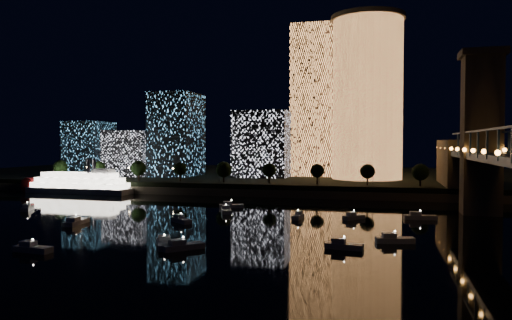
# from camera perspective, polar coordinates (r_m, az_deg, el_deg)

# --- Properties ---
(ground) EXTENTS (520.00, 520.00, 0.00)m
(ground) POSITION_cam_1_polar(r_m,az_deg,el_deg) (121.93, -3.16, -8.37)
(ground) COLOR black
(ground) RESTS_ON ground
(far_bank) EXTENTS (420.00, 160.00, 5.00)m
(far_bank) POSITION_cam_1_polar(r_m,az_deg,el_deg) (277.40, 6.87, -2.03)
(far_bank) COLOR black
(far_bank) RESTS_ON ground
(seawall) EXTENTS (420.00, 6.00, 3.00)m
(seawall) POSITION_cam_1_polar(r_m,az_deg,el_deg) (200.69, 3.94, -3.85)
(seawall) COLOR #6B5E4C
(seawall) RESTS_ON ground
(tower_cylindrical) EXTENTS (34.00, 34.00, 75.47)m
(tower_cylindrical) POSITION_cam_1_polar(r_m,az_deg,el_deg) (239.19, 12.60, 6.97)
(tower_cylindrical) COLOR #ED934C
(tower_cylindrical) RESTS_ON far_bank
(tower_rectangular) EXTENTS (24.00, 24.00, 76.35)m
(tower_rectangular) POSITION_cam_1_polar(r_m,az_deg,el_deg) (260.71, 6.94, 6.66)
(tower_rectangular) COLOR #ED934C
(tower_rectangular) RESTS_ON far_bank
(midrise_blocks) EXTENTS (118.41, 30.91, 42.03)m
(midrise_blocks) POSITION_cam_1_polar(r_m,az_deg,el_deg) (258.76, -9.13, 1.94)
(midrise_blocks) COLOR silver
(midrise_blocks) RESTS_ON far_bank
(riverboat) EXTENTS (51.65, 12.72, 15.45)m
(riverboat) POSITION_cam_1_polar(r_m,az_deg,el_deg) (230.99, -19.96, -2.58)
(riverboat) COLOR silver
(riverboat) RESTS_ON ground
(motorboats) EXTENTS (129.37, 78.97, 2.78)m
(motorboats) POSITION_cam_1_polar(r_m,az_deg,el_deg) (131.16, -3.94, -7.27)
(motorboats) COLOR silver
(motorboats) RESTS_ON ground
(esplanade_trees) EXTENTS (166.57, 6.79, 8.90)m
(esplanade_trees) POSITION_cam_1_polar(r_m,az_deg,el_deg) (214.05, -4.39, -1.08)
(esplanade_trees) COLOR black
(esplanade_trees) RESTS_ON far_bank
(street_lamps) EXTENTS (132.70, 0.70, 5.65)m
(street_lamps) POSITION_cam_1_polar(r_m,az_deg,el_deg) (220.23, -4.22, -1.37)
(street_lamps) COLOR black
(street_lamps) RESTS_ON far_bank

